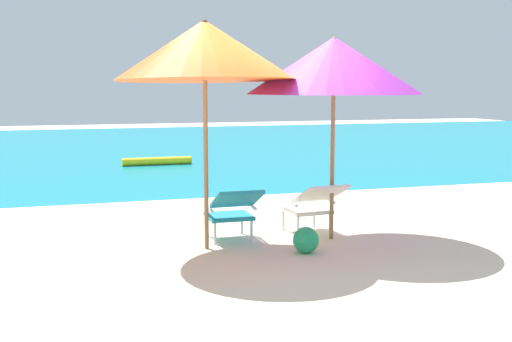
# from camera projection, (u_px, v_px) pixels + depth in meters

# --- Properties ---
(ground_plane) EXTENTS (40.00, 40.00, 0.00)m
(ground_plane) POSITION_uv_depth(u_px,v_px,m) (202.00, 189.00, 11.33)
(ground_plane) COLOR beige
(ocean_band) EXTENTS (40.00, 18.00, 0.01)m
(ocean_band) POSITION_uv_depth(u_px,v_px,m) (145.00, 147.00, 18.98)
(ocean_band) COLOR teal
(ocean_band) RESTS_ON ground_plane
(swim_buoy) EXTENTS (1.60, 0.18, 0.18)m
(swim_buoy) POSITION_uv_depth(u_px,v_px,m) (157.00, 161.00, 14.68)
(swim_buoy) COLOR yellow
(swim_buoy) RESTS_ON ocean_band
(lounge_chair_left) EXTENTS (0.55, 0.88, 0.68)m
(lounge_chair_left) POSITION_uv_depth(u_px,v_px,m) (233.00, 209.00, 7.39)
(lounge_chair_left) COLOR teal
(lounge_chair_left) RESTS_ON ground_plane
(lounge_chair_right) EXTENTS (0.62, 0.92, 0.68)m
(lounge_chair_right) POSITION_uv_depth(u_px,v_px,m) (313.00, 203.00, 7.75)
(lounge_chair_right) COLOR silver
(lounge_chair_right) RESTS_ON ground_plane
(beach_umbrella_left) EXTENTS (2.23, 2.24, 2.56)m
(beach_umbrella_left) POSITION_uv_depth(u_px,v_px,m) (205.00, 50.00, 6.87)
(beach_umbrella_left) COLOR olive
(beach_umbrella_left) RESTS_ON ground_plane
(beach_umbrella_right) EXTENTS (2.76, 2.76, 2.39)m
(beach_umbrella_right) POSITION_uv_depth(u_px,v_px,m) (334.00, 66.00, 7.35)
(beach_umbrella_right) COLOR olive
(beach_umbrella_right) RESTS_ON ground_plane
(beach_ball) EXTENTS (0.29, 0.29, 0.29)m
(beach_ball) POSITION_uv_depth(u_px,v_px,m) (306.00, 240.00, 6.96)
(beach_ball) COLOR #1E9E60
(beach_ball) RESTS_ON ground_plane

